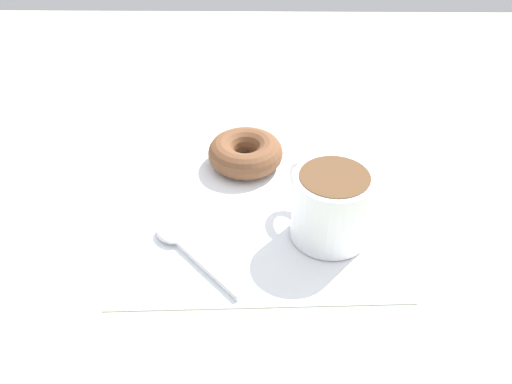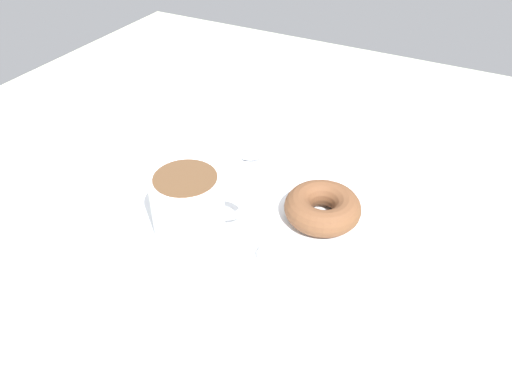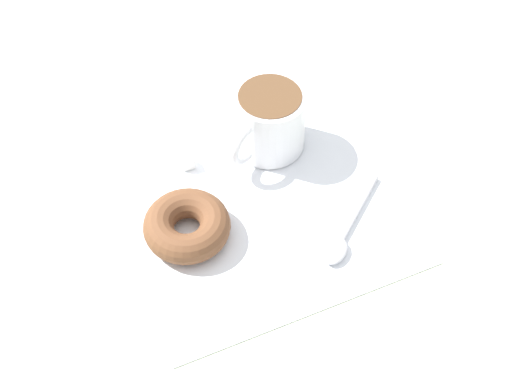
{
  "view_description": "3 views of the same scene",
  "coord_description": "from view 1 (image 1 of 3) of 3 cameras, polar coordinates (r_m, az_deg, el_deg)",
  "views": [
    {
      "loc": [
        52.55,
        -2.29,
        41.93
      ],
      "look_at": [
        1.89,
        -2.89,
        2.3
      ],
      "focal_mm": 40.0,
      "sensor_mm": 36.0,
      "label": 1
    },
    {
      "loc": [
        -21.19,
        40.93,
        40.42
      ],
      "look_at": [
        1.89,
        -2.89,
        2.3
      ],
      "focal_mm": 35.0,
      "sensor_mm": 36.0,
      "label": 2
    },
    {
      "loc": [
        -15.33,
        -48.23,
        63.57
      ],
      "look_at": [
        1.89,
        -2.89,
        2.3
      ],
      "focal_mm": 50.0,
      "sensor_mm": 36.0,
      "label": 3
    }
  ],
  "objects": [
    {
      "name": "coffee_cup",
      "position": [
        0.6,
        7.48,
        -1.2
      ],
      "size": [
        10.47,
        8.61,
        7.79
      ],
      "color": "white",
      "rests_on": "napkin"
    },
    {
      "name": "spoon",
      "position": [
        0.61,
        -7.68,
        -5.13
      ],
      "size": [
        11.11,
        10.03,
        0.9
      ],
      "color": "silver",
      "rests_on": "napkin"
    },
    {
      "name": "ground_plane",
      "position": [
        0.68,
        2.46,
        -1.23
      ],
      "size": [
        120.0,
        120.0,
        2.0
      ],
      "primitive_type": "cube",
      "color": "beige"
    },
    {
      "name": "sugar_cube",
      "position": [
        0.7,
        6.6,
        1.88
      ],
      "size": [
        1.4,
        1.4,
        1.4
      ],
      "primitive_type": "cube",
      "color": "white",
      "rests_on": "napkin"
    },
    {
      "name": "napkin",
      "position": [
        0.66,
        0.0,
        -1.48
      ],
      "size": [
        31.21,
        31.21,
        0.3
      ],
      "primitive_type": "cube",
      "rotation": [
        0.0,
        0.0,
        0.04
      ],
      "color": "white",
      "rests_on": "ground_plane"
    },
    {
      "name": "donut",
      "position": [
        0.71,
        -1.06,
        3.95
      ],
      "size": [
        9.38,
        9.38,
        3.31
      ],
      "primitive_type": "torus",
      "color": "brown",
      "rests_on": "napkin"
    }
  ]
}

